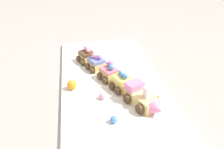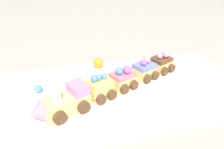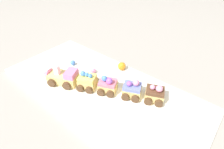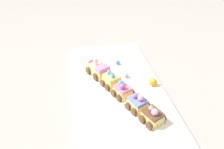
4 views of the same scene
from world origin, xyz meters
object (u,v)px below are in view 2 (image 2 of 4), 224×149
at_px(cake_car_lemon, 99,88).
at_px(gumball_pink, 79,81).
at_px(cake_car_strawberry, 122,79).
at_px(cake_car_chocolate, 161,63).
at_px(gumball_blue, 38,89).
at_px(cake_train_locomotive, 61,104).
at_px(cake_car_blueberry, 144,70).
at_px(gumball_orange, 98,63).

relative_size(cake_car_lemon, gumball_pink, 4.20).
bearing_deg(cake_car_strawberry, cake_car_chocolate, 179.95).
xyz_separation_m(cake_car_strawberry, gumball_pink, (0.11, -0.04, -0.01)).
height_order(cake_car_strawberry, cake_car_chocolate, cake_car_chocolate).
bearing_deg(cake_car_chocolate, gumball_blue, -18.25).
height_order(cake_car_lemon, gumball_pink, cake_car_lemon).
height_order(cake_car_strawberry, gumball_pink, cake_car_strawberry).
distance_m(cake_train_locomotive, cake_car_chocolate, 0.33).
bearing_deg(cake_car_blueberry, cake_train_locomotive, -0.01).
xyz_separation_m(gumball_orange, gumball_blue, (0.18, 0.10, -0.01)).
distance_m(gumball_orange, gumball_blue, 0.20).
bearing_deg(gumball_orange, cake_car_blueberry, 140.44).
relative_size(cake_train_locomotive, gumball_orange, 4.46).
relative_size(cake_car_lemon, gumball_blue, 4.16).
height_order(cake_car_lemon, cake_car_strawberry, cake_car_lemon).
bearing_deg(gumball_pink, cake_car_blueberry, 178.30).
height_order(cake_car_blueberry, gumball_pink, cake_car_blueberry).
xyz_separation_m(cake_car_blueberry, cake_car_chocolate, (-0.07, -0.03, -0.00)).
bearing_deg(cake_train_locomotive, gumball_pink, -139.10).
bearing_deg(gumball_pink, gumball_blue, 7.99).
relative_size(cake_train_locomotive, cake_car_strawberry, 1.64).
distance_m(cake_car_lemon, cake_car_chocolate, 0.23).
relative_size(cake_train_locomotive, cake_car_blueberry, 1.64).
height_order(cake_car_lemon, cake_car_chocolate, same).
bearing_deg(cake_car_strawberry, cake_car_lemon, -0.19).
height_order(cake_car_blueberry, cake_car_chocolate, same).
bearing_deg(gumball_blue, cake_train_locomotive, 118.43).
xyz_separation_m(cake_car_strawberry, gumball_blue, (0.21, -0.03, -0.01)).
distance_m(cake_car_blueberry, gumball_pink, 0.19).
bearing_deg(cake_car_chocolate, cake_car_lemon, -0.09).
relative_size(cake_train_locomotive, gumball_pink, 6.88).
bearing_deg(cake_car_strawberry, gumball_orange, -97.87).
bearing_deg(cake_car_chocolate, gumball_orange, -44.13).
bearing_deg(cake_car_blueberry, cake_car_strawberry, 0.18).
distance_m(cake_car_lemon, gumball_blue, 0.16).
height_order(cake_car_blueberry, gumball_orange, cake_car_blueberry).
bearing_deg(gumball_orange, gumball_blue, 30.55).
height_order(cake_car_chocolate, gumball_orange, cake_car_chocolate).
bearing_deg(cake_train_locomotive, cake_car_chocolate, 179.93).
bearing_deg(cake_car_chocolate, cake_train_locomotive, -0.07).
relative_size(cake_car_strawberry, gumball_pink, 4.20).
distance_m(cake_train_locomotive, cake_car_strawberry, 0.18).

